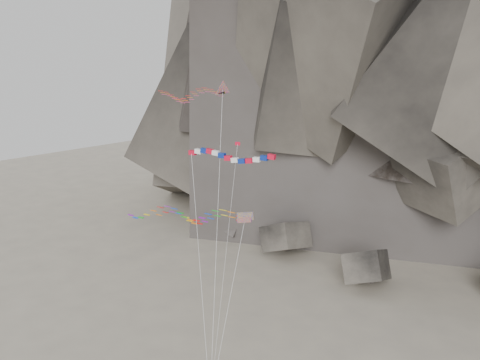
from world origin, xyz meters
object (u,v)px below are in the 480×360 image
Objects in this scene: delta_kite at (187,94)px; banner_kite at (229,157)px; pennant_kite at (230,210)px; parafoil_kite at (180,214)px.

delta_kite reaches higher than banner_kite.
pennant_kite is (0.97, -1.04, -4.67)m from banner_kite.
banner_kite is (7.22, -1.99, -5.42)m from delta_kite.
parafoil_kite is (2.72, -4.19, -11.23)m from delta_kite.
parafoil_kite is 5.70m from pennant_kite.
delta_kite is 1.30× the size of banner_kite.
parafoil_kite is at bearing -35.07° from delta_kite.
banner_kite reaches higher than parafoil_kite.
parafoil_kite is at bearing -166.18° from banner_kite.
banner_kite is 4.88m from pennant_kite.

